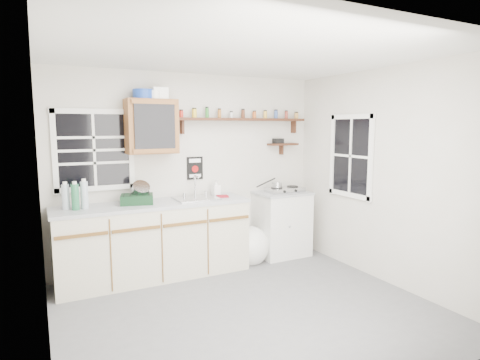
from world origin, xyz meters
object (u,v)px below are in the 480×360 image
Objects in this scene: spice_shelf at (243,119)px; dish_rack at (138,196)px; right_cabinet at (282,223)px; main_cabinet at (155,240)px; upper_cabinet at (152,127)px; hotplate at (285,190)px.

spice_shelf is 1.76m from dish_rack.
dish_rack is at bearing 179.86° from right_cabinet.
dish_rack is (-0.18, 0.03, 0.55)m from main_cabinet.
upper_cabinet is (0.03, 0.14, 1.36)m from main_cabinet.
hotplate is at bearing 0.17° from main_cabinet.
main_cabinet is at bearing -103.68° from upper_cabinet.
main_cabinet is at bearing 179.78° from hotplate.
upper_cabinet is 1.53× the size of dish_rack.
right_cabinet is 0.48× the size of spice_shelf.
dish_rack is (-2.01, 0.01, 0.55)m from right_cabinet.
main_cabinet is at bearing -179.21° from right_cabinet.
hotplate reaches higher than main_cabinet.
upper_cabinet reaches higher than hotplate.
upper_cabinet reaches higher than right_cabinet.
right_cabinet is 2.26m from upper_cabinet.
right_cabinet is 2.09m from dish_rack.
spice_shelf reaches higher than main_cabinet.
upper_cabinet is at bearing 42.09° from dish_rack.
hotplate is (1.87, 0.01, 0.48)m from main_cabinet.
right_cabinet is (1.83, 0.03, -0.01)m from main_cabinet.
right_cabinet is 2.14× the size of dish_rack.
upper_cabinet reaches higher than main_cabinet.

